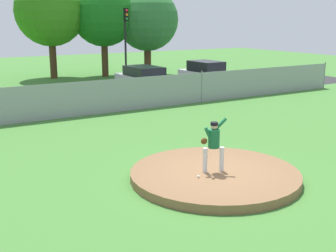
# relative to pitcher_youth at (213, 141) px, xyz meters

# --- Properties ---
(ground_plane) EXTENTS (80.00, 80.00, 0.00)m
(ground_plane) POSITION_rel_pitcher_youth_xyz_m (0.08, 6.01, -1.13)
(ground_plane) COLOR #427A33
(asphalt_strip) EXTENTS (44.00, 7.00, 0.01)m
(asphalt_strip) POSITION_rel_pitcher_youth_xyz_m (0.08, 14.51, -1.12)
(asphalt_strip) COLOR #2B2B2D
(asphalt_strip) RESTS_ON ground_plane
(pitchers_mound) EXTENTS (4.82, 4.82, 0.24)m
(pitchers_mound) POSITION_rel_pitcher_youth_xyz_m (0.08, 0.01, -1.00)
(pitchers_mound) COLOR brown
(pitchers_mound) RESTS_ON ground_plane
(pitcher_youth) EXTENTS (0.80, 0.32, 1.54)m
(pitcher_youth) POSITION_rel_pitcher_youth_xyz_m (0.00, 0.00, 0.00)
(pitcher_youth) COLOR silver
(pitcher_youth) RESTS_ON pitchers_mound
(baseball) EXTENTS (0.07, 0.07, 0.07)m
(baseball) POSITION_rel_pitcher_youth_xyz_m (-0.64, -0.21, -0.85)
(baseball) COLOR white
(baseball) RESTS_ON pitchers_mound
(chainlink_fence) EXTENTS (33.28, 0.07, 1.73)m
(chainlink_fence) POSITION_rel_pitcher_youth_xyz_m (0.08, 10.01, -0.31)
(chainlink_fence) COLOR gray
(chainlink_fence) RESTS_ON ground_plane
(parked_car_white) EXTENTS (1.92, 4.32, 1.68)m
(parked_car_white) POSITION_rel_pitcher_youth_xyz_m (10.64, 14.98, -0.33)
(parked_car_white) COLOR silver
(parked_car_white) RESTS_ON ground_plane
(parked_car_silver) EXTENTS (1.92, 4.67, 1.64)m
(parked_car_silver) POSITION_rel_pitcher_youth_xyz_m (5.50, 14.37, -0.33)
(parked_car_silver) COLOR #B7BABF
(parked_car_silver) RESTS_ON ground_plane
(traffic_cone_orange) EXTENTS (0.40, 0.40, 0.55)m
(traffic_cone_orange) POSITION_rel_pitcher_youth_xyz_m (3.07, 11.50, -0.87)
(traffic_cone_orange) COLOR orange
(traffic_cone_orange) RESTS_ON asphalt_strip
(traffic_light_far) EXTENTS (0.28, 0.46, 5.21)m
(traffic_light_far) POSITION_rel_pitcher_youth_xyz_m (6.51, 18.89, 2.41)
(traffic_light_far) COLOR black
(traffic_light_far) RESTS_ON ground_plane
(tree_leaning_west) EXTENTS (5.28, 5.28, 7.71)m
(tree_leaning_west) POSITION_rel_pitcher_youth_xyz_m (2.86, 24.26, 3.92)
(tree_leaning_west) COLOR #4C331E
(tree_leaning_west) RESTS_ON ground_plane
(tree_bushy_near) EXTENTS (4.99, 4.99, 7.34)m
(tree_bushy_near) POSITION_rel_pitcher_youth_xyz_m (6.70, 23.19, 3.70)
(tree_bushy_near) COLOR #4C331E
(tree_bushy_near) RESTS_ON ground_plane
(tree_broad_right) EXTENTS (4.96, 4.96, 6.91)m
(tree_broad_right) POSITION_rel_pitcher_youth_xyz_m (10.04, 22.22, 3.28)
(tree_broad_right) COLOR #4C331E
(tree_broad_right) RESTS_ON ground_plane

